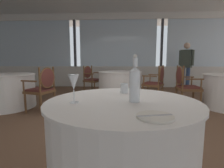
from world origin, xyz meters
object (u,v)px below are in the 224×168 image
(dining_chair_2_0, at_px, (91,77))
(diner_person_0, at_px, (186,64))
(side_plate, at_px, (155,117))
(dining_chair_1_1, at_px, (43,86))
(dining_chair_0_0, at_px, (185,83))
(water_tumbler, at_px, (124,88))
(wine_glass, at_px, (74,83))
(water_bottle, at_px, (135,83))
(dining_chair_2_1, at_px, (156,81))

(dining_chair_2_0, xyz_separation_m, diner_person_0, (3.27, 0.83, 0.43))
(side_plate, relative_size, dining_chair_2_0, 0.21)
(side_plate, height_order, diner_person_0, diner_person_0)
(dining_chair_1_1, bearing_deg, dining_chair_0_0, -153.77)
(water_tumbler, bearing_deg, dining_chair_1_1, 131.79)
(wine_glass, bearing_deg, water_bottle, 7.16)
(dining_chair_1_1, bearing_deg, wine_glass, 136.78)
(dining_chair_2_1, height_order, diner_person_0, diner_person_0)
(side_plate, distance_m, water_bottle, 0.37)
(side_plate, relative_size, wine_glass, 0.98)
(dining_chair_2_0, bearing_deg, diner_person_0, 41.83)
(dining_chair_0_0, distance_m, dining_chair_2_0, 2.81)
(dining_chair_2_0, relative_size, diner_person_0, 0.54)
(dining_chair_1_1, bearing_deg, diner_person_0, -127.66)
(dining_chair_2_1, bearing_deg, wine_glass, 96.59)
(water_bottle, relative_size, diner_person_0, 0.19)
(dining_chair_1_1, xyz_separation_m, dining_chair_2_1, (2.51, 1.00, 0.01))
(wine_glass, xyz_separation_m, water_tumbler, (0.35, 0.38, -0.09))
(dining_chair_1_1, height_order, dining_chair_2_0, dining_chair_1_1)
(side_plate, height_order, dining_chair_2_0, dining_chair_2_0)
(side_plate, bearing_deg, dining_chair_0_0, 67.07)
(wine_glass, height_order, dining_chair_2_0, wine_glass)
(dining_chair_1_1, relative_size, dining_chair_2_0, 1.03)
(dining_chair_2_1, bearing_deg, diner_person_0, -100.30)
(water_bottle, distance_m, diner_person_0, 5.43)
(water_tumbler, xyz_separation_m, dining_chair_0_0, (1.41, 2.34, -0.25))
(dining_chair_0_0, relative_size, diner_person_0, 0.56)
(wine_glass, height_order, dining_chair_1_1, wine_glass)
(water_tumbler, distance_m, dining_chair_2_0, 3.94)
(wine_glass, distance_m, dining_chair_2_0, 4.24)
(dining_chair_0_0, bearing_deg, water_bottle, -116.00)
(side_plate, distance_m, dining_chair_2_1, 3.57)
(dining_chair_1_1, height_order, diner_person_0, diner_person_0)
(dining_chair_2_0, xyz_separation_m, dining_chair_2_1, (1.87, -0.98, 0.02))
(side_plate, height_order, dining_chair_2_1, dining_chair_2_1)
(dining_chair_0_0, height_order, dining_chair_2_0, dining_chair_0_0)
(water_bottle, bearing_deg, dining_chair_2_0, 104.33)
(water_bottle, xyz_separation_m, dining_chair_1_1, (-1.69, 2.15, -0.35))
(side_plate, xyz_separation_m, water_tumbler, (-0.14, 0.66, 0.04))
(dining_chair_2_1, bearing_deg, dining_chair_2_0, -0.00)
(water_tumbler, bearing_deg, dining_chair_2_0, 104.60)
(water_tumbler, height_order, dining_chair_2_0, dining_chair_2_0)
(dining_chair_0_0, bearing_deg, dining_chair_1_1, -169.63)
(wine_glass, height_order, dining_chair_0_0, wine_glass)
(water_tumbler, relative_size, dining_chair_2_0, 0.09)
(dining_chair_2_1, relative_size, diner_person_0, 0.56)
(diner_person_0, bearing_deg, dining_chair_0_0, -158.26)
(water_tumbler, height_order, dining_chair_1_1, dining_chair_1_1)
(wine_glass, bearing_deg, dining_chair_0_0, 56.98)
(dining_chair_0_0, distance_m, dining_chair_2_1, 0.72)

